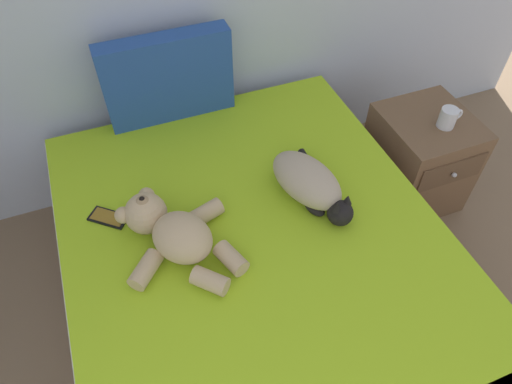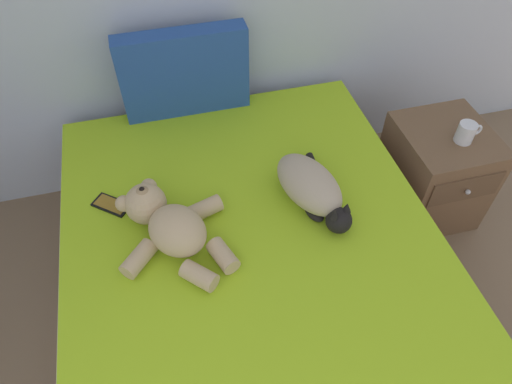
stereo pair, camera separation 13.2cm
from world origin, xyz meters
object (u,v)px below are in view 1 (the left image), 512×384
object	(u,v)px
bed	(264,292)
cell_phone	(109,218)
cat	(310,183)
mug	(448,118)
nightstand	(418,159)
teddy_bear	(172,231)
patterned_cushion	(168,78)

from	to	relation	value
bed	cell_phone	xyz separation A→B (m)	(-0.50, 0.38, 0.27)
bed	cat	bearing A→B (deg)	37.40
bed	cat	distance (m)	0.48
mug	nightstand	bearing A→B (deg)	118.98
cat	teddy_bear	distance (m)	0.56
teddy_bear	cell_phone	distance (m)	0.30
mug	patterned_cushion	bearing A→B (deg)	155.44
patterned_cushion	teddy_bear	bearing A→B (deg)	-104.32
patterned_cushion	nightstand	xyz separation A→B (m)	(1.13, -0.47, -0.47)
patterned_cushion	cat	bearing A→B (deg)	-61.78
nightstand	mug	distance (m)	0.31
bed	cell_phone	bearing A→B (deg)	142.97
bed	teddy_bear	distance (m)	0.48
teddy_bear	cell_phone	xyz separation A→B (m)	(-0.21, 0.21, -0.07)
bed	nightstand	size ratio (longest dim) A/B	3.80
cell_phone	mug	size ratio (longest dim) A/B	1.33
cat	mug	xyz separation A→B (m)	(0.79, 0.17, -0.03)
cat	cell_phone	bearing A→B (deg)	167.59
bed	nightstand	world-z (taller)	bed
teddy_bear	mug	world-z (taller)	teddy_bear
cat	nightstand	bearing A→B (deg)	16.47
bed	cell_phone	distance (m)	0.68
nightstand	cell_phone	bearing A→B (deg)	-177.96
patterned_cushion	bed	bearing A→B (deg)	-83.44
teddy_bear	mug	size ratio (longest dim) A/B	4.22
patterned_cushion	mug	bearing A→B (deg)	-24.56
bed	patterned_cushion	size ratio (longest dim) A/B	3.37
cat	mug	distance (m)	0.81
patterned_cushion	mug	world-z (taller)	patterned_cushion
patterned_cushion	cat	xyz separation A→B (m)	(0.37, -0.70, -0.13)
cell_phone	nightstand	distance (m)	1.55
cell_phone	bed	bearing A→B (deg)	-37.03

